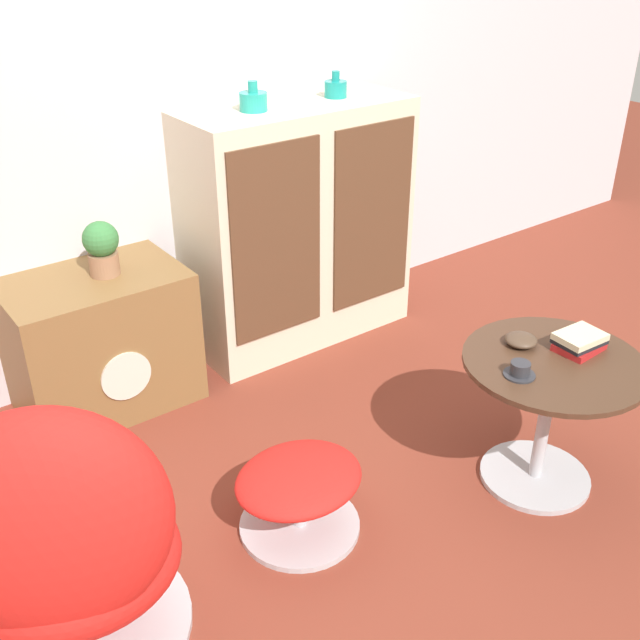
% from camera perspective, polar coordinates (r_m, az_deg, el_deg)
% --- Properties ---
extents(ground_plane, '(12.00, 12.00, 0.00)m').
position_cam_1_polar(ground_plane, '(2.50, 6.63, -15.34)').
color(ground_plane, brown).
extents(wall_back, '(6.40, 0.06, 2.60)m').
position_cam_1_polar(wall_back, '(3.05, -12.18, 20.09)').
color(wall_back, silver).
rests_on(wall_back, ground_plane).
extents(sideboard, '(0.99, 0.41, 1.05)m').
position_cam_1_polar(sideboard, '(3.28, -1.65, 7.19)').
color(sideboard, beige).
rests_on(sideboard, ground_plane).
extents(tv_console, '(0.66, 0.44, 0.54)m').
position_cam_1_polar(tv_console, '(3.00, -16.32, -1.62)').
color(tv_console, brown).
rests_on(tv_console, ground_plane).
extents(egg_chair, '(0.75, 0.72, 0.80)m').
position_cam_1_polar(egg_chair, '(2.01, -19.22, -16.05)').
color(egg_chair, '#B7B7BC').
rests_on(egg_chair, ground_plane).
extents(ottoman, '(0.41, 0.38, 0.25)m').
position_cam_1_polar(ottoman, '(2.37, -1.61, -12.67)').
color(ottoman, '#B7B7BC').
rests_on(ottoman, ground_plane).
extents(coffee_table, '(0.58, 0.58, 0.48)m').
position_cam_1_polar(coffee_table, '(2.56, 16.94, -6.03)').
color(coffee_table, '#B7B7BC').
rests_on(coffee_table, ground_plane).
extents(vase_leftmost, '(0.11, 0.11, 0.11)m').
position_cam_1_polar(vase_leftmost, '(3.01, -5.11, 16.31)').
color(vase_leftmost, teal).
rests_on(vase_leftmost, sideboard).
extents(vase_inner_left, '(0.09, 0.09, 0.11)m').
position_cam_1_polar(vase_inner_left, '(3.24, 1.20, 17.24)').
color(vase_inner_left, teal).
rests_on(vase_inner_left, sideboard).
extents(potted_plant, '(0.13, 0.13, 0.21)m').
position_cam_1_polar(potted_plant, '(2.85, -16.30, 5.38)').
color(potted_plant, '#996B4C').
rests_on(potted_plant, tv_console).
extents(teacup, '(0.10, 0.10, 0.05)m').
position_cam_1_polar(teacup, '(2.36, 14.98, -3.74)').
color(teacup, '#2D2D33').
rests_on(teacup, coffee_table).
extents(book_stack, '(0.16, 0.13, 0.06)m').
position_cam_1_polar(book_stack, '(2.55, 19.17, -1.56)').
color(book_stack, red).
rests_on(book_stack, coffee_table).
extents(bowl, '(0.11, 0.11, 0.04)m').
position_cam_1_polar(bowl, '(2.53, 15.07, -1.48)').
color(bowl, '#4C3828').
rests_on(bowl, coffee_table).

